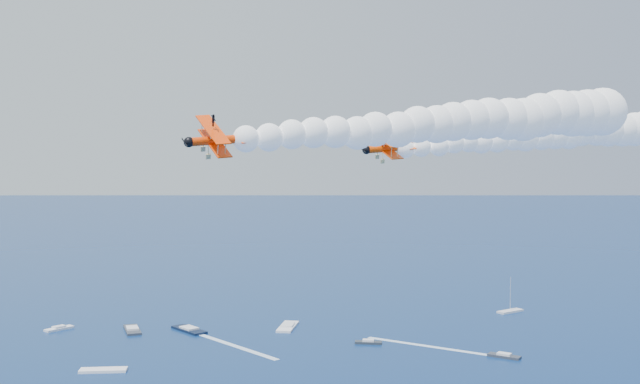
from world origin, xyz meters
name	(u,v)px	position (x,y,z in m)	size (l,w,h in m)	color
biplane_lead	(389,148)	(19.95, 31.00, 57.23)	(8.25, 9.25, 5.57)	#EF4305
biplane_trail	(217,140)	(-12.26, 0.79, 57.83)	(6.63, 7.43, 4.48)	#FF3B05
smoke_trail_lead	(547,136)	(47.63, 29.92, 59.32)	(55.61, 8.18, 10.43)	white
smoke_trail_trail	(445,124)	(15.27, 3.86, 59.92)	(55.35, 11.73, 10.43)	white
spectator_boats	(206,368)	(6.57, 118.41, 0.35)	(232.79, 153.46, 0.70)	#313641
boat_wakes	(203,361)	(7.02, 126.62, 0.03)	(166.30, 53.04, 0.04)	white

